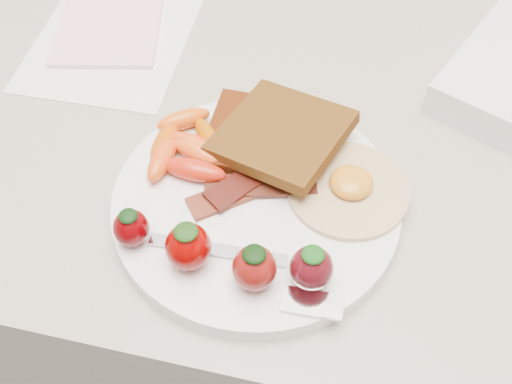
# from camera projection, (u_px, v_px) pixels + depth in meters

# --- Properties ---
(counter) EXTENTS (2.00, 0.60, 0.90)m
(counter) POSITION_uv_depth(u_px,v_px,m) (292.00, 310.00, 1.04)
(counter) COLOR gray
(counter) RESTS_ON ground
(plate) EXTENTS (0.27, 0.27, 0.02)m
(plate) POSITION_uv_depth(u_px,v_px,m) (256.00, 204.00, 0.60)
(plate) COLOR white
(plate) RESTS_ON counter
(toast_lower) EXTENTS (0.10, 0.10, 0.01)m
(toast_lower) POSITION_uv_depth(u_px,v_px,m) (259.00, 136.00, 0.64)
(toast_lower) COLOR black
(toast_lower) RESTS_ON plate
(toast_upper) EXTENTS (0.14, 0.14, 0.03)m
(toast_upper) POSITION_uv_depth(u_px,v_px,m) (282.00, 134.00, 0.62)
(toast_upper) COLOR #47240C
(toast_upper) RESTS_ON toast_lower
(fried_egg) EXTENTS (0.13, 0.13, 0.02)m
(fried_egg) POSITION_uv_depth(u_px,v_px,m) (349.00, 187.00, 0.60)
(fried_egg) COLOR beige
(fried_egg) RESTS_ON plate
(bacon_strips) EXTENTS (0.12, 0.11, 0.01)m
(bacon_strips) POSITION_uv_depth(u_px,v_px,m) (252.00, 183.00, 0.60)
(bacon_strips) COLOR #3D0E0F
(bacon_strips) RESTS_ON plate
(baby_carrots) EXTENTS (0.09, 0.11, 0.02)m
(baby_carrots) POSITION_uv_depth(u_px,v_px,m) (185.00, 147.00, 0.62)
(baby_carrots) COLOR #E64315
(baby_carrots) RESTS_ON plate
(strawberries) EXTENTS (0.19, 0.05, 0.05)m
(strawberries) POSITION_uv_depth(u_px,v_px,m) (227.00, 254.00, 0.53)
(strawberries) COLOR #520003
(strawberries) RESTS_ON plate
(fork) EXTENTS (0.18, 0.05, 0.00)m
(fork) POSITION_uv_depth(u_px,v_px,m) (259.00, 273.00, 0.54)
(fork) COLOR silver
(fork) RESTS_ON plate
(paper_sheet) EXTENTS (0.18, 0.24, 0.00)m
(paper_sheet) POSITION_uv_depth(u_px,v_px,m) (114.00, 36.00, 0.77)
(paper_sheet) COLOR white
(paper_sheet) RESTS_ON counter
(notepad) EXTENTS (0.16, 0.20, 0.01)m
(notepad) POSITION_uv_depth(u_px,v_px,m) (111.00, 19.00, 0.78)
(notepad) COLOR #FEC3D0
(notepad) RESTS_ON paper_sheet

